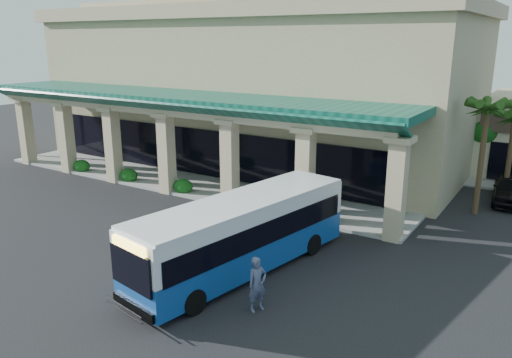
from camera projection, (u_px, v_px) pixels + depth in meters
The scene contains 10 objects.
ground at pixel (217, 250), 21.46m from camera, with size 110.00×110.00×0.00m, color black.
main_building at pixel (259, 82), 37.06m from camera, with size 30.80×14.80×11.35m, color tan, non-canonical shape.
arcade at pixel (178, 140), 30.35m from camera, with size 30.00×6.20×5.70m, color #0B4639, non-canonical shape.
palm_0 at pixel (482, 152), 25.10m from camera, with size 2.40×2.40×6.60m, color #1A3A0F, non-canonical shape.
palm_1 at pixel (510, 151), 27.12m from camera, with size 2.40×2.40×5.80m, color #1A3A0F, non-canonical shape.
palm_2 at pixel (29, 117), 37.55m from camera, with size 2.40×2.40×6.20m, color #1A3A0F, non-canonical shape.
broadleaf_tree at pixel (485, 141), 32.35m from camera, with size 2.60×2.60×4.81m, color #104A12, non-canonical shape.
transit_bus at pixel (243, 235), 19.21m from camera, with size 2.44×10.48×2.93m, color #154797, non-canonical shape.
pedestrian at pixel (257, 284), 16.47m from camera, with size 0.69×0.45×1.90m, color #474F6D.
car_silver at pixel (511, 189), 27.54m from camera, with size 1.83×4.55×1.55m, color black.
Camera 1 is at (12.07, -15.83, 8.74)m, focal length 35.00 mm.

